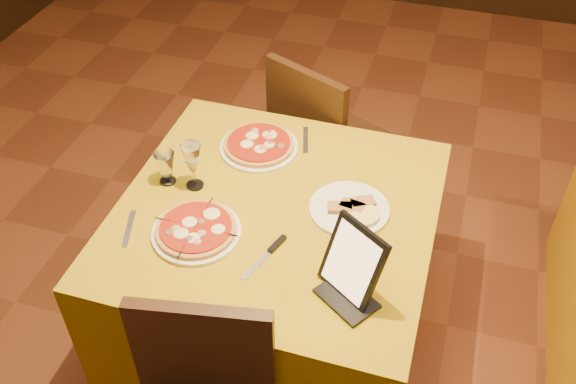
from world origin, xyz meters
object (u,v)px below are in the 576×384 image
(chair_main_far, at_px, (330,138))
(pizza_near, at_px, (196,231))
(water_glass, at_px, (166,168))
(pizza_far, at_px, (259,146))
(wine_glass, at_px, (193,166))
(main_table, at_px, (277,278))
(tablet, at_px, (353,261))

(chair_main_far, distance_m, pizza_near, 1.09)
(water_glass, bearing_deg, pizza_near, -46.61)
(pizza_far, relative_size, wine_glass, 1.61)
(main_table, distance_m, wine_glass, 0.57)
(main_table, height_order, pizza_near, pizza_near)
(main_table, distance_m, water_glass, 0.61)
(wine_glass, bearing_deg, pizza_near, -65.88)
(water_glass, xyz_separation_m, tablet, (0.75, -0.29, 0.06))
(pizza_near, bearing_deg, chair_main_far, 77.92)
(pizza_near, height_order, water_glass, water_glass)
(wine_glass, height_order, tablet, tablet)
(wine_glass, xyz_separation_m, water_glass, (-0.11, -0.01, -0.03))
(main_table, relative_size, water_glass, 8.46)
(chair_main_far, height_order, water_glass, chair_main_far)
(tablet, bearing_deg, water_glass, -167.69)
(main_table, distance_m, pizza_near, 0.49)
(main_table, xyz_separation_m, wine_glass, (-0.32, 0.03, 0.47))
(chair_main_far, bearing_deg, pizza_near, 101.99)
(main_table, bearing_deg, wine_glass, 174.54)
(chair_main_far, xyz_separation_m, pizza_near, (-0.22, -1.02, 0.31))
(chair_main_far, relative_size, pizza_far, 2.97)
(chair_main_far, height_order, pizza_near, chair_main_far)
(chair_main_far, relative_size, wine_glass, 4.79)
(pizza_near, bearing_deg, wine_glass, 114.12)
(water_glass, height_order, tablet, tablet)
(pizza_near, relative_size, water_glass, 2.33)
(water_glass, bearing_deg, wine_glass, 3.73)
(chair_main_far, bearing_deg, wine_glass, 92.27)
(pizza_near, xyz_separation_m, wine_glass, (-0.10, 0.22, 0.08))
(pizza_far, bearing_deg, tablet, -49.19)
(chair_main_far, distance_m, wine_glass, 0.95)
(chair_main_far, height_order, pizza_far, chair_main_far)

